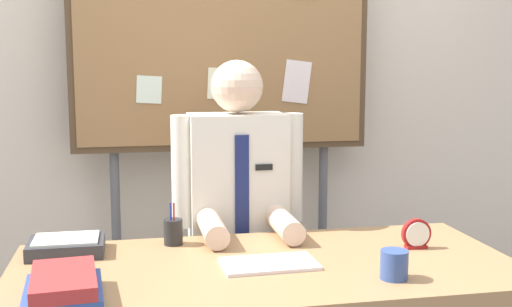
{
  "coord_description": "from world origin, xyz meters",
  "views": [
    {
      "loc": [
        -0.44,
        -2.02,
        1.41
      ],
      "look_at": [
        0.0,
        0.17,
        1.09
      ],
      "focal_mm": 44.82,
      "sensor_mm": 36.0,
      "label": 1
    }
  ],
  "objects_px": {
    "book_stack": "(64,288)",
    "pen_holder": "(173,232)",
    "desk_clock": "(416,235)",
    "coffee_mug": "(394,265)",
    "paper_tray": "(66,246)",
    "person": "(238,240)",
    "open_notebook": "(269,264)",
    "bulletin_board": "(222,40)",
    "desk": "(266,289)"
  },
  "relations": [
    {
      "from": "desk",
      "to": "paper_tray",
      "type": "relative_size",
      "value": 6.51
    },
    {
      "from": "pen_holder",
      "to": "book_stack",
      "type": "bearing_deg",
      "value": -123.96
    },
    {
      "from": "book_stack",
      "to": "desk",
      "type": "bearing_deg",
      "value": 19.05
    },
    {
      "from": "pen_holder",
      "to": "desk",
      "type": "bearing_deg",
      "value": -45.32
    },
    {
      "from": "open_notebook",
      "to": "desk",
      "type": "bearing_deg",
      "value": 106.62
    },
    {
      "from": "pen_holder",
      "to": "paper_tray",
      "type": "relative_size",
      "value": 0.62
    },
    {
      "from": "book_stack",
      "to": "pen_holder",
      "type": "xyz_separation_m",
      "value": [
        0.34,
        0.51,
        0.01
      ]
    },
    {
      "from": "coffee_mug",
      "to": "paper_tray",
      "type": "relative_size",
      "value": 0.35
    },
    {
      "from": "bulletin_board",
      "to": "book_stack",
      "type": "relative_size",
      "value": 6.68
    },
    {
      "from": "desk",
      "to": "bulletin_board",
      "type": "height_order",
      "value": "bulletin_board"
    },
    {
      "from": "coffee_mug",
      "to": "desk_clock",
      "type": "bearing_deg",
      "value": 54.09
    },
    {
      "from": "desk",
      "to": "person",
      "type": "height_order",
      "value": "person"
    },
    {
      "from": "bulletin_board",
      "to": "book_stack",
      "type": "distance_m",
      "value": 1.53
    },
    {
      "from": "person",
      "to": "paper_tray",
      "type": "relative_size",
      "value": 5.45
    },
    {
      "from": "desk",
      "to": "pen_holder",
      "type": "height_order",
      "value": "pen_holder"
    },
    {
      "from": "desk_clock",
      "to": "pen_holder",
      "type": "bearing_deg",
      "value": 165.6
    },
    {
      "from": "desk",
      "to": "desk_clock",
      "type": "bearing_deg",
      "value": 7.01
    },
    {
      "from": "desk_clock",
      "to": "coffee_mug",
      "type": "bearing_deg",
      "value": -125.91
    },
    {
      "from": "book_stack",
      "to": "pen_holder",
      "type": "relative_size",
      "value": 1.94
    },
    {
      "from": "book_stack",
      "to": "desk_clock",
      "type": "height_order",
      "value": "desk_clock"
    },
    {
      "from": "desk_clock",
      "to": "coffee_mug",
      "type": "relative_size",
      "value": 1.19
    },
    {
      "from": "person",
      "to": "book_stack",
      "type": "height_order",
      "value": "person"
    },
    {
      "from": "person",
      "to": "bulletin_board",
      "type": "bearing_deg",
      "value": 89.95
    },
    {
      "from": "desk",
      "to": "paper_tray",
      "type": "height_order",
      "value": "paper_tray"
    },
    {
      "from": "desk",
      "to": "bulletin_board",
      "type": "xyz_separation_m",
      "value": [
        0.0,
        0.97,
        0.86
      ]
    },
    {
      "from": "book_stack",
      "to": "pen_holder",
      "type": "distance_m",
      "value": 0.61
    },
    {
      "from": "desk_clock",
      "to": "coffee_mug",
      "type": "xyz_separation_m",
      "value": [
        -0.21,
        -0.29,
        -0.0
      ]
    },
    {
      "from": "book_stack",
      "to": "paper_tray",
      "type": "height_order",
      "value": "book_stack"
    },
    {
      "from": "open_notebook",
      "to": "coffee_mug",
      "type": "xyz_separation_m",
      "value": [
        0.35,
        -0.2,
        0.04
      ]
    },
    {
      "from": "desk_clock",
      "to": "paper_tray",
      "type": "relative_size",
      "value": 0.42
    },
    {
      "from": "desk_clock",
      "to": "person",
      "type": "bearing_deg",
      "value": 139.51
    },
    {
      "from": "paper_tray",
      "to": "book_stack",
      "type": "bearing_deg",
      "value": -85.77
    },
    {
      "from": "open_notebook",
      "to": "coffee_mug",
      "type": "height_order",
      "value": "coffee_mug"
    },
    {
      "from": "person",
      "to": "open_notebook",
      "type": "xyz_separation_m",
      "value": [
        0.01,
        -0.58,
        0.08
      ]
    },
    {
      "from": "pen_holder",
      "to": "desk_clock",
      "type": "bearing_deg",
      "value": -14.4
    },
    {
      "from": "bulletin_board",
      "to": "person",
      "type": "bearing_deg",
      "value": -90.05
    },
    {
      "from": "desk_clock",
      "to": "pen_holder",
      "type": "xyz_separation_m",
      "value": [
        -0.86,
        0.22,
        -0.0
      ]
    },
    {
      "from": "open_notebook",
      "to": "desk_clock",
      "type": "xyz_separation_m",
      "value": [
        0.57,
        0.09,
        0.04
      ]
    },
    {
      "from": "person",
      "to": "open_notebook",
      "type": "relative_size",
      "value": 4.5
    },
    {
      "from": "person",
      "to": "book_stack",
      "type": "xyz_separation_m",
      "value": [
        -0.63,
        -0.78,
        0.12
      ]
    },
    {
      "from": "desk",
      "to": "paper_tray",
      "type": "bearing_deg",
      "value": 159.41
    },
    {
      "from": "desk",
      "to": "open_notebook",
      "type": "height_order",
      "value": "open_notebook"
    },
    {
      "from": "desk",
      "to": "open_notebook",
      "type": "xyz_separation_m",
      "value": [
        0.01,
        -0.02,
        0.09
      ]
    },
    {
      "from": "book_stack",
      "to": "desk_clock",
      "type": "distance_m",
      "value": 1.24
    },
    {
      "from": "bulletin_board",
      "to": "pen_holder",
      "type": "distance_m",
      "value": 1.03
    },
    {
      "from": "bulletin_board",
      "to": "desk_clock",
      "type": "distance_m",
      "value": 1.29
    },
    {
      "from": "paper_tray",
      "to": "desk",
      "type": "bearing_deg",
      "value": -20.59
    },
    {
      "from": "book_stack",
      "to": "paper_tray",
      "type": "bearing_deg",
      "value": 94.23
    },
    {
      "from": "coffee_mug",
      "to": "paper_tray",
      "type": "distance_m",
      "value": 1.13
    },
    {
      "from": "desk",
      "to": "open_notebook",
      "type": "bearing_deg",
      "value": -73.38
    }
  ]
}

